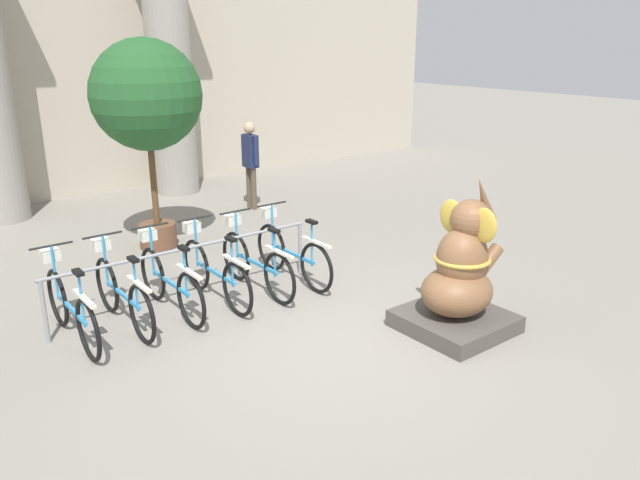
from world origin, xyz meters
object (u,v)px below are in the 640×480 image
bicycle_4 (255,262)px  potted_tree (147,99)px  bicycle_1 (122,293)px  bicycle_0 (70,307)px  bicycle_2 (169,281)px  person_pedestrian (250,157)px  bicycle_3 (214,271)px  elephant_statue (460,280)px  bicycle_5 (291,252)px

bicycle_4 → potted_tree: (-0.27, 2.52, 1.95)m
bicycle_1 → potted_tree: bearing=58.0°
bicycle_0 → bicycle_2: (1.20, 0.03, 0.00)m
bicycle_1 → person_pedestrian: (4.00, 3.54, 0.62)m
bicycle_0 → potted_tree: bearing=49.4°
bicycle_4 → potted_tree: bearing=96.2°
bicycle_4 → potted_tree: 3.20m
bicycle_2 → bicycle_4: 1.20m
bicycle_2 → bicycle_3: 0.60m
bicycle_0 → elephant_statue: elephant_statue is taller
bicycle_1 → bicycle_3: same height
bicycle_2 → elephant_statue: (2.45, -2.50, 0.20)m
bicycle_3 → potted_tree: size_ratio=0.54×
bicycle_5 → person_pedestrian: size_ratio=1.04×
bicycle_2 → bicycle_3: size_ratio=1.00×
bicycle_4 → bicycle_0: bearing=179.2°
bicycle_1 → bicycle_4: size_ratio=1.00×
bicycle_5 → person_pedestrian: (1.59, 3.59, 0.62)m
bicycle_1 → bicycle_5: bearing=-1.3°
elephant_statue → bicycle_0: bearing=146.0°
bicycle_0 → person_pedestrian: bearing=37.8°
bicycle_1 → elephant_statue: size_ratio=0.98×
elephant_statue → bicycle_5: bearing=104.9°
potted_tree → bicycle_4: bearing=-83.8°
bicycle_3 → potted_tree: (0.33, 2.49, 1.95)m
elephant_statue → potted_tree: potted_tree is taller
bicycle_5 → bicycle_0: bearing=179.6°
bicycle_1 → elephant_statue: bearing=-39.2°
bicycle_5 → bicycle_3: bearing=179.2°
bicycle_0 → person_pedestrian: 5.85m
bicycle_1 → bicycle_5: (2.40, -0.05, 0.00)m
bicycle_1 → bicycle_3: size_ratio=1.00×
bicycle_0 → potted_tree: potted_tree is taller
elephant_statue → person_pedestrian: bearing=81.1°
bicycle_4 → bicycle_5: bearing=1.2°
bicycle_0 → bicycle_4: size_ratio=1.00×
bicycle_1 → potted_tree: 3.49m
bicycle_0 → bicycle_5: bearing=-0.4°
bicycle_0 → bicycle_2: same height
bicycle_3 → person_pedestrian: person_pedestrian is taller
bicycle_1 → bicycle_5: same height
bicycle_5 → elephant_statue: bearing=-75.1°
bicycle_1 → person_pedestrian: size_ratio=1.04×
person_pedestrian → potted_tree: bearing=-156.2°
bicycle_0 → bicycle_3: 1.80m
bicycle_3 → elephant_statue: (1.85, -2.46, 0.20)m
bicycle_0 → bicycle_3: size_ratio=1.00×
bicycle_1 → bicycle_2: same height
bicycle_3 → bicycle_5: 1.20m
bicycle_0 → bicycle_4: bearing=-0.8°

